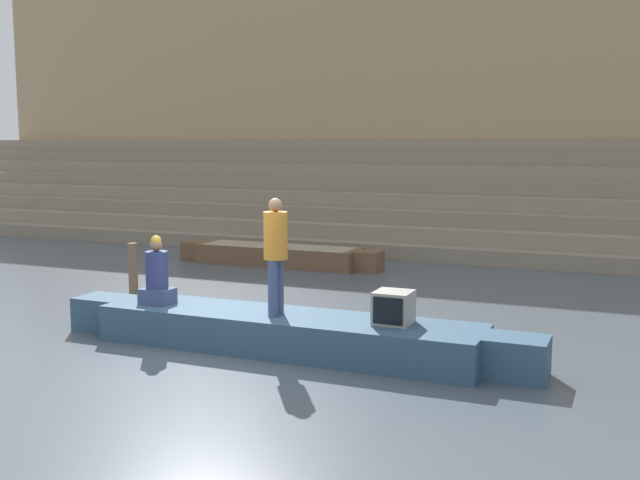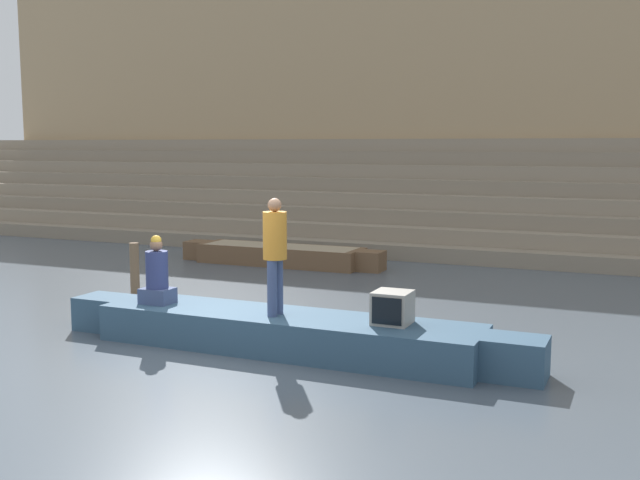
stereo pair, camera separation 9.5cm
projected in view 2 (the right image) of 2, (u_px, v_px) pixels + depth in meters
name	position (u px, v px, depth m)	size (l,w,h in m)	color
ground_plane	(217.00, 355.00, 10.18)	(120.00, 120.00, 0.00)	#4C5660
ghat_steps	(443.00, 209.00, 20.99)	(36.00, 4.76, 3.03)	gray
back_wall	(464.00, 96.00, 22.65)	(34.20, 1.28, 8.67)	tan
rowboat_main	(285.00, 331.00, 10.39)	(7.04, 1.29, 0.52)	#33516B
person_standing	(275.00, 248.00, 10.20)	(0.33, 0.33, 1.62)	#3D4C75
person_rowing	(157.00, 276.00, 11.04)	(0.46, 0.36, 1.02)	#3D4C75
tv_set	(392.00, 308.00, 9.79)	(0.48, 0.49, 0.43)	#9E998E
moored_boat_shore	(280.00, 255.00, 17.89)	(5.16, 1.08, 0.45)	brown
mooring_post	(135.00, 270.00, 14.11)	(0.17, 0.17, 1.02)	brown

